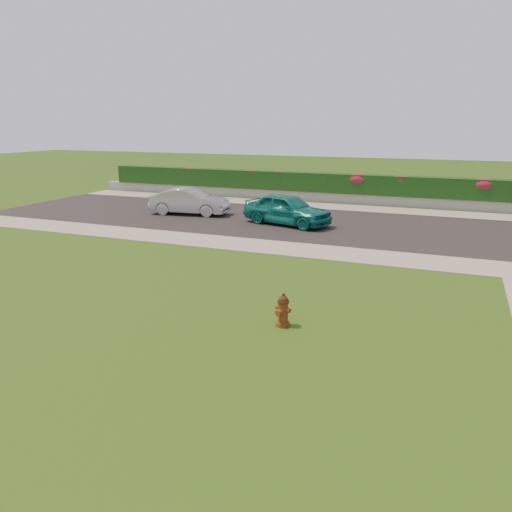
% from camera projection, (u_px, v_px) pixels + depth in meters
% --- Properties ---
extents(ground, '(120.00, 120.00, 0.00)m').
position_uv_depth(ground, '(201.00, 357.00, 10.03)').
color(ground, black).
rests_on(ground, ground).
extents(street_far, '(26.00, 8.00, 0.04)m').
position_uv_depth(street_far, '(245.00, 218.00, 24.37)').
color(street_far, black).
rests_on(street_far, ground).
extents(sidewalk_far, '(24.00, 2.00, 0.04)m').
position_uv_depth(sidewalk_far, '(174.00, 238.00, 20.26)').
color(sidewalk_far, gray).
rests_on(sidewalk_far, ground).
extents(sidewalk_beyond, '(34.00, 2.00, 0.04)m').
position_uv_depth(sidewalk_beyond, '(348.00, 208.00, 27.41)').
color(sidewalk_beyond, gray).
rests_on(sidewalk_beyond, ground).
extents(retaining_wall, '(34.00, 0.40, 0.60)m').
position_uv_depth(retaining_wall, '(353.00, 199.00, 28.69)').
color(retaining_wall, gray).
rests_on(retaining_wall, ground).
extents(hedge, '(32.00, 0.90, 1.10)m').
position_uv_depth(hedge, '(354.00, 184.00, 28.55)').
color(hedge, black).
rests_on(hedge, retaining_wall).
extents(fire_hydrant, '(0.41, 0.39, 0.79)m').
position_uv_depth(fire_hydrant, '(283.00, 311.00, 11.47)').
color(fire_hydrant, '#4A190B').
rests_on(fire_hydrant, ground).
extents(sedan_teal, '(4.43, 2.70, 1.41)m').
position_uv_depth(sedan_teal, '(287.00, 209.00, 22.65)').
color(sedan_teal, '#0D6760').
rests_on(sedan_teal, street_far).
extents(sedan_silver, '(4.13, 1.90, 1.31)m').
position_uv_depth(sedan_silver, '(189.00, 201.00, 25.19)').
color(sedan_silver, '#9A9DA1').
rests_on(sedan_silver, street_far).
extents(flower_clump_a, '(1.02, 0.65, 0.51)m').
position_uv_depth(flower_clump_a, '(189.00, 171.00, 32.23)').
color(flower_clump_a, '#A91D37').
rests_on(flower_clump_a, hedge).
extents(flower_clump_b, '(1.03, 0.66, 0.51)m').
position_uv_depth(flower_clump_b, '(250.00, 174.00, 30.70)').
color(flower_clump_b, '#A91D37').
rests_on(flower_clump_b, hedge).
extents(flower_clump_c, '(1.05, 0.68, 0.53)m').
position_uv_depth(flower_clump_c, '(279.00, 175.00, 30.01)').
color(flower_clump_c, '#A91D37').
rests_on(flower_clump_c, hedge).
extents(flower_clump_d, '(1.34, 0.86, 0.67)m').
position_uv_depth(flower_clump_d, '(358.00, 179.00, 28.32)').
color(flower_clump_d, '#A91D37').
rests_on(flower_clump_d, hedge).
extents(flower_clump_e, '(1.12, 0.72, 0.56)m').
position_uv_depth(flower_clump_e, '(401.00, 180.00, 27.45)').
color(flower_clump_e, '#A91D37').
rests_on(flower_clump_e, hedge).
extents(flower_clump_f, '(1.34, 0.86, 0.67)m').
position_uv_depth(flower_clump_f, '(483.00, 184.00, 25.96)').
color(flower_clump_f, '#A91D37').
rests_on(flower_clump_f, hedge).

